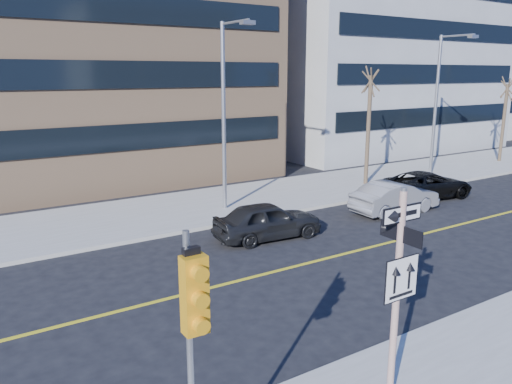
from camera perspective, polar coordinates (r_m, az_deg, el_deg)
ground at (r=11.98m, az=5.73°, el=-17.13°), size 120.00×120.00×0.00m
far_sidewalk at (r=32.20m, az=17.86°, el=2.06°), size 66.00×6.00×0.15m
road_centerline at (r=22.87m, az=23.51°, el=-3.09°), size 40.00×0.14×0.01m
sign_pole at (r=9.26m, az=15.89°, el=-10.29°), size 0.92×0.92×4.06m
traffic_signal at (r=6.66m, az=-7.11°, el=-13.97°), size 0.32×0.45×4.00m
parked_car_a at (r=18.70m, az=1.33°, el=-3.26°), size 2.03×4.26×1.41m
parked_car_b at (r=22.98m, az=15.58°, el=-0.58°), size 1.55×4.29×1.40m
parked_car_c at (r=26.18m, az=18.91°, el=0.79°), size 2.79×5.04×1.33m
streetlight_a at (r=21.55m, az=-3.42°, el=9.91°), size 0.55×2.25×8.00m
streetlight_b at (r=30.89m, az=20.28°, el=10.19°), size 0.55×2.25×8.00m
street_tree_west at (r=27.45m, az=12.97°, el=11.97°), size 1.80×1.80×6.35m
street_tree_east at (r=37.97m, az=26.78°, el=10.35°), size 1.80×1.80×5.75m
building_brick at (r=34.23m, az=-18.99°, el=17.67°), size 18.00×18.00×18.00m
building_grey_mid at (r=44.24m, az=11.44°, el=15.05°), size 20.00×16.00×15.00m
building_grey_far at (r=62.30m, az=24.00°, el=14.12°), size 18.00×18.00×16.00m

